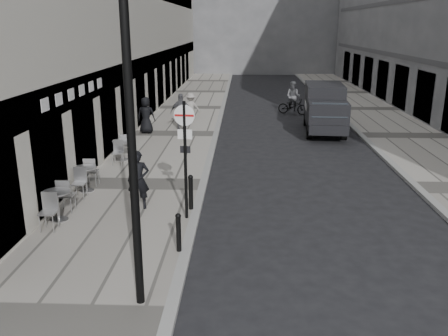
% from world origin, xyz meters
% --- Properties ---
extents(sidewalk, '(4.00, 60.00, 0.12)m').
position_xyz_m(sidewalk, '(-2.00, 18.00, 0.06)').
color(sidewalk, '#9E998F').
rests_on(sidewalk, ground).
extents(far_sidewalk, '(4.00, 60.00, 0.12)m').
position_xyz_m(far_sidewalk, '(9.00, 18.00, 0.06)').
color(far_sidewalk, '#9E998F').
rests_on(far_sidewalk, ground).
extents(walking_man, '(0.67, 0.50, 1.68)m').
position_xyz_m(walking_man, '(-1.63, 8.18, 0.96)').
color(walking_man, black).
rests_on(walking_man, sidewalk).
extents(sign_post, '(0.55, 0.12, 3.18)m').
position_xyz_m(sign_post, '(-0.20, 7.51, 2.16)').
color(sign_post, black).
rests_on(sign_post, sidewalk).
extents(lamppost, '(0.27, 0.27, 6.01)m').
position_xyz_m(lamppost, '(-0.60, 3.40, 3.46)').
color(lamppost, black).
rests_on(lamppost, sidewalk).
extents(bollard_near, '(0.12, 0.12, 0.87)m').
position_xyz_m(bollard_near, '(-0.15, 5.53, 0.55)').
color(bollard_near, black).
rests_on(bollard_near, sidewalk).
extents(bollard_far, '(0.13, 0.13, 0.95)m').
position_xyz_m(bollard_far, '(-0.15, 8.16, 0.59)').
color(bollard_far, black).
rests_on(bollard_far, sidewalk).
extents(panel_van, '(2.19, 5.04, 2.31)m').
position_xyz_m(panel_van, '(5.36, 19.21, 1.30)').
color(panel_van, black).
rests_on(panel_van, ground).
extents(cyclist, '(1.93, 1.32, 1.97)m').
position_xyz_m(cyclist, '(4.29, 24.09, 0.77)').
color(cyclist, black).
rests_on(cyclist, ground).
extents(pedestrian_a, '(1.08, 0.48, 1.82)m').
position_xyz_m(pedestrian_a, '(-1.75, 18.74, 1.03)').
color(pedestrian_a, '#505055').
rests_on(pedestrian_a, sidewalk).
extents(pedestrian_b, '(1.07, 0.70, 1.56)m').
position_xyz_m(pedestrian_b, '(-1.52, 20.93, 0.90)').
color(pedestrian_b, '#A19B95').
rests_on(pedestrian_b, sidewalk).
extents(pedestrian_c, '(0.88, 0.60, 1.75)m').
position_xyz_m(pedestrian_c, '(-3.37, 18.02, 0.99)').
color(pedestrian_c, black).
rests_on(pedestrian_c, sidewalk).
extents(cafe_table_near, '(0.75, 1.69, 0.96)m').
position_xyz_m(cafe_table_near, '(-3.60, 7.21, 0.61)').
color(cafe_table_near, '#ABABAD').
rests_on(cafe_table_near, sidewalk).
extents(cafe_table_mid, '(0.72, 1.63, 0.93)m').
position_xyz_m(cafe_table_mid, '(-3.60, 9.53, 0.59)').
color(cafe_table_mid, silver).
rests_on(cafe_table_mid, sidewalk).
extents(cafe_table_far, '(0.71, 1.61, 0.91)m').
position_xyz_m(cafe_table_far, '(-3.36, 13.13, 0.58)').
color(cafe_table_far, silver).
rests_on(cafe_table_far, sidewalk).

